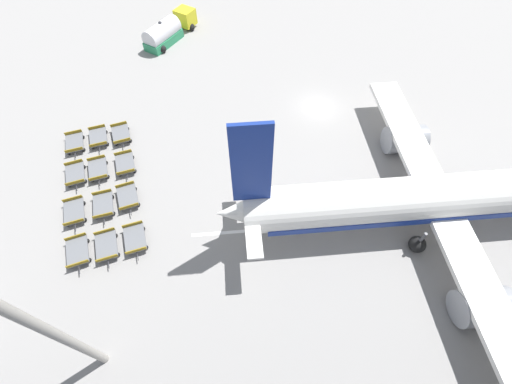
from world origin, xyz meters
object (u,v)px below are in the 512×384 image
(baggage_dolly_row_near_col_a, at_px, (75,143))
(baggage_dolly_row_near_col_b, at_px, (75,174))
(baggage_dolly_row_mid_a_col_d, at_px, (107,246))
(baggage_dolly_row_mid_a_col_a, at_px, (98,137))
(baggage_dolly_row_mid_a_col_c, at_px, (103,205))
(baggage_dolly_row_mid_b_col_a, at_px, (121,134))
(baggage_dolly_row_mid_b_col_d, at_px, (135,239))
(fuel_tanker_primary, at_px, (167,31))
(baggage_dolly_row_near_col_d, at_px, (78,251))
(airplane, at_px, (452,197))
(baggage_dolly_row_mid_b_col_b, at_px, (125,164))
(baggage_dolly_row_mid_a_col_b, at_px, (98,169))
(baggage_dolly_row_mid_b_col_c, at_px, (128,197))
(baggage_dolly_row_near_col_c, at_px, (74,212))

(baggage_dolly_row_near_col_a, bearing_deg, baggage_dolly_row_near_col_b, 10.19)
(baggage_dolly_row_near_col_a, bearing_deg, baggage_dolly_row_mid_a_col_d, 20.39)
(baggage_dolly_row_mid_a_col_a, xyz_separation_m, baggage_dolly_row_mid_a_col_c, (8.55, 1.51, 0.00))
(baggage_dolly_row_mid_b_col_a, relative_size, baggage_dolly_row_mid_b_col_d, 1.00)
(fuel_tanker_primary, distance_m, baggage_dolly_row_near_col_d, 31.46)
(airplane, bearing_deg, baggage_dolly_row_mid_b_col_b, -109.12)
(baggage_dolly_row_mid_b_col_a, xyz_separation_m, baggage_dolly_row_mid_b_col_b, (4.10, 0.75, 0.00))
(baggage_dolly_row_mid_a_col_b, bearing_deg, baggage_dolly_row_mid_b_col_a, 158.56)
(baggage_dolly_row_mid_a_col_a, xyz_separation_m, baggage_dolly_row_mid_b_col_d, (12.30, 4.52, 0.00))
(baggage_dolly_row_mid_b_col_c, bearing_deg, baggage_dolly_row_mid_a_col_b, -139.86)
(baggage_dolly_row_near_col_a, relative_size, baggage_dolly_row_mid_a_col_b, 1.00)
(baggage_dolly_row_near_col_d, bearing_deg, baggage_dolly_row_mid_b_col_a, 170.08)
(fuel_tanker_primary, relative_size, baggage_dolly_row_near_col_b, 2.37)
(baggage_dolly_row_mid_a_col_a, height_order, baggage_dolly_row_mid_a_col_b, same)
(baggage_dolly_row_mid_b_col_b, bearing_deg, baggage_dolly_row_mid_a_col_a, -142.62)
(baggage_dolly_row_mid_b_col_a, relative_size, baggage_dolly_row_mid_b_col_b, 1.00)
(baggage_dolly_row_near_col_b, bearing_deg, baggage_dolly_row_mid_b_col_b, 98.09)
(baggage_dolly_row_near_col_c, xyz_separation_m, baggage_dolly_row_mid_a_col_b, (-4.61, 1.44, 0.00))
(fuel_tanker_primary, bearing_deg, baggage_dolly_row_mid_a_col_d, -8.74)
(baggage_dolly_row_mid_b_col_c, bearing_deg, baggage_dolly_row_near_col_d, -36.14)
(fuel_tanker_primary, xyz_separation_m, baggage_dolly_row_mid_b_col_c, (25.76, -3.36, -0.79))
(airplane, relative_size, baggage_dolly_row_mid_b_col_c, 11.22)
(baggage_dolly_row_near_col_b, distance_m, baggage_dolly_row_mid_a_col_c, 4.99)
(baggage_dolly_row_near_col_c, distance_m, baggage_dolly_row_mid_a_col_b, 4.83)
(baggage_dolly_row_near_col_d, xyz_separation_m, baggage_dolly_row_mid_a_col_b, (-8.55, 0.52, 0.00))
(airplane, bearing_deg, baggage_dolly_row_mid_b_col_a, -115.78)
(baggage_dolly_row_mid_a_col_a, relative_size, baggage_dolly_row_mid_a_col_c, 1.00)
(baggage_dolly_row_mid_b_col_d, bearing_deg, baggage_dolly_row_mid_a_col_b, -153.39)
(baggage_dolly_row_mid_b_col_a, height_order, baggage_dolly_row_mid_b_col_d, same)
(baggage_dolly_row_mid_b_col_a, bearing_deg, baggage_dolly_row_mid_a_col_a, -86.17)
(fuel_tanker_primary, height_order, baggage_dolly_row_mid_a_col_c, fuel_tanker_primary)
(airplane, relative_size, baggage_dolly_row_mid_a_col_c, 11.27)
(airplane, height_order, baggage_dolly_row_mid_b_col_c, airplane)
(airplane, xyz_separation_m, baggage_dolly_row_mid_b_col_b, (-9.50, -27.41, -2.68))
(baggage_dolly_row_near_col_b, xyz_separation_m, baggage_dolly_row_mid_b_col_a, (-4.75, 3.81, 0.00))
(airplane, xyz_separation_m, baggage_dolly_row_near_col_b, (-8.86, -31.97, -2.68))
(baggage_dolly_row_mid_b_col_d, bearing_deg, baggage_dolly_row_mid_b_col_a, -169.76)
(baggage_dolly_row_mid_a_col_c, bearing_deg, airplane, 80.38)
(baggage_dolly_row_mid_a_col_b, relative_size, baggage_dolly_row_mid_a_col_c, 1.00)
(airplane, xyz_separation_m, baggage_dolly_row_mid_b_col_d, (-1.15, -25.92, -2.68))
(baggage_dolly_row_mid_a_col_a, bearing_deg, baggage_dolly_row_near_col_a, -78.75)
(baggage_dolly_row_near_col_a, xyz_separation_m, baggage_dolly_row_mid_a_col_d, (12.21, 4.54, 0.00))
(baggage_dolly_row_mid_a_col_d, height_order, baggage_dolly_row_mid_b_col_b, same)
(baggage_dolly_row_mid_b_col_c, bearing_deg, baggage_dolly_row_mid_b_col_a, -170.79)
(baggage_dolly_row_near_col_b, bearing_deg, baggage_dolly_row_mid_b_col_a, 141.30)
(baggage_dolly_row_near_col_c, bearing_deg, baggage_dolly_row_near_col_d, 13.08)
(baggage_dolly_row_mid_b_col_a, xyz_separation_m, baggage_dolly_row_mid_b_col_c, (8.10, 1.31, 0.00))
(baggage_dolly_row_near_col_d, xyz_separation_m, baggage_dolly_row_mid_b_col_a, (-13.01, 2.28, 0.00))
(baggage_dolly_row_near_col_d, bearing_deg, baggage_dolly_row_mid_b_col_c, 143.86)
(baggage_dolly_row_near_col_d, xyz_separation_m, baggage_dolly_row_mid_a_col_c, (-4.31, 1.52, 0.00))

